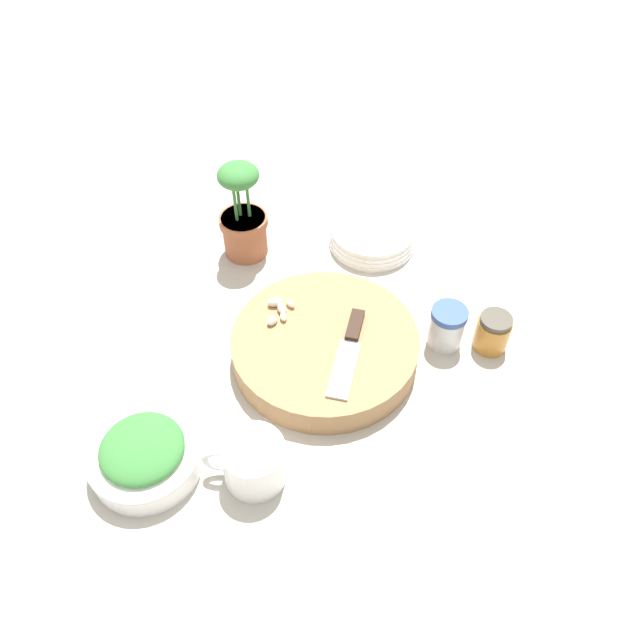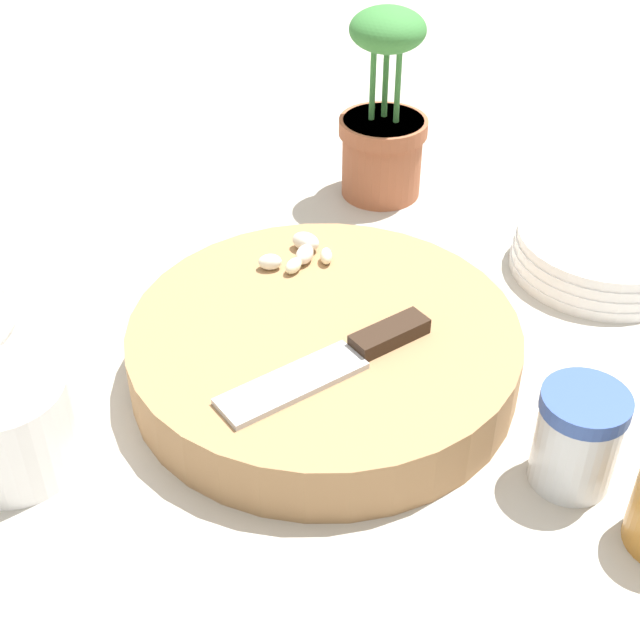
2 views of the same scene
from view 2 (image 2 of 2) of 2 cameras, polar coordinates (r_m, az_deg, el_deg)
name	(u,v)px [view 2 (image 2 of 2)]	position (r m, az deg, el deg)	size (l,w,h in m)	color
ground_plane	(278,346)	(0.76, -2.68, -1.68)	(5.00, 5.00, 0.00)	#B2ADA3
cutting_board	(324,351)	(0.72, 0.25, -2.00)	(0.31, 0.31, 0.05)	#9E754C
chef_knife	(341,359)	(0.66, 1.35, -2.49)	(0.16, 0.14, 0.01)	black
garlic_cloves	(300,253)	(0.77, -1.30, 4.31)	(0.06, 0.06, 0.02)	silver
spice_jar	(577,438)	(0.65, 16.14, -7.27)	(0.06, 0.06, 0.08)	silver
coffee_mug	(8,425)	(0.67, -19.34, -6.35)	(0.11, 0.10, 0.07)	white
plate_stack	(603,252)	(0.89, 17.67, 4.18)	(0.17, 0.17, 0.04)	white
potted_herb	(383,123)	(0.95, 4.08, 12.48)	(0.09, 0.09, 0.20)	#A35B3D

